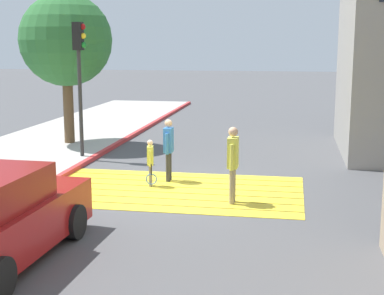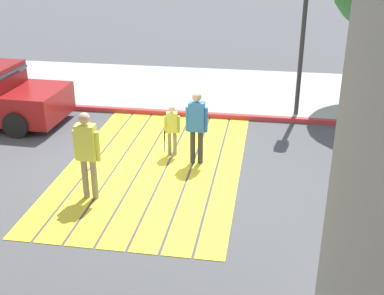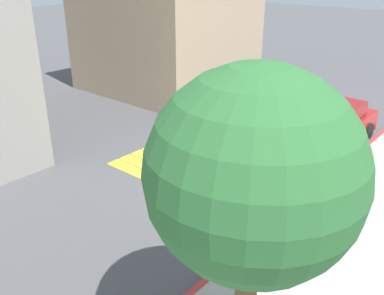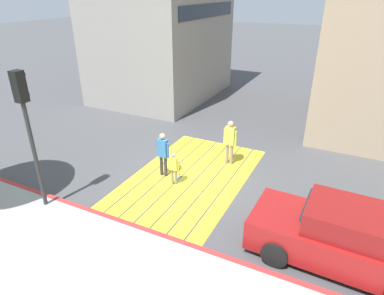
{
  "view_description": "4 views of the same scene",
  "coord_description": "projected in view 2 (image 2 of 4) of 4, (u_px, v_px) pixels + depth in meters",
  "views": [
    {
      "loc": [
        2.86,
        -13.4,
        3.64
      ],
      "look_at": [
        0.34,
        0.76,
        0.96
      ],
      "focal_mm": 52.94,
      "sensor_mm": 36.0,
      "label": 1
    },
    {
      "loc": [
        9.67,
        2.43,
        4.88
      ],
      "look_at": [
        0.77,
        0.97,
        0.86
      ],
      "focal_mm": 46.62,
      "sensor_mm": 36.0,
      "label": 2
    },
    {
      "loc": [
        -7.71,
        10.03,
        6.45
      ],
      "look_at": [
        0.51,
        0.42,
        0.91
      ],
      "focal_mm": 39.18,
      "sensor_mm": 36.0,
      "label": 3
    },
    {
      "loc": [
        -9.23,
        -4.68,
        6.13
      ],
      "look_at": [
        -0.02,
        -0.1,
        1.21
      ],
      "focal_mm": 31.13,
      "sensor_mm": 36.0,
      "label": 4
    }
  ],
  "objects": [
    {
      "name": "pedestrian_adult_trailing",
      "position": [
        87.0,
        150.0,
        9.36
      ],
      "size": [
        0.23,
        0.52,
        1.77
      ],
      "color": "gray",
      "rests_on": "ground"
    },
    {
      "name": "pedestrian_adult_lead",
      "position": [
        197.0,
        123.0,
        10.82
      ],
      "size": [
        0.21,
        0.49,
        1.66
      ],
      "color": "#333338",
      "rests_on": "ground"
    },
    {
      "name": "ground_plane",
      "position": [
        154.0,
        166.0,
        11.06
      ],
      "size": [
        120.0,
        120.0,
        0.0
      ],
      "primitive_type": "plane",
      "color": "#4C4C4F"
    },
    {
      "name": "crosswalk_stripes",
      "position": [
        154.0,
        166.0,
        11.06
      ],
      "size": [
        6.4,
        3.8,
        0.01
      ],
      "color": "yellow",
      "rests_on": "ground"
    },
    {
      "name": "sidewalk_west",
      "position": [
        194.0,
        89.0,
        16.09
      ],
      "size": [
        4.8,
        40.0,
        0.12
      ],
      "primitive_type": "cube",
      "color": "#ADA8A0",
      "rests_on": "ground"
    },
    {
      "name": "curb_painted",
      "position": [
        181.0,
        114.0,
        13.97
      ],
      "size": [
        0.16,
        40.0,
        0.13
      ],
      "primitive_type": "cube",
      "color": "#BC3333",
      "rests_on": "ground"
    },
    {
      "name": "traffic_light_corner",
      "position": [
        306.0,
        6.0,
        12.59
      ],
      "size": [
        0.39,
        0.28,
        4.24
      ],
      "color": "#2D2D2D",
      "rests_on": "ground"
    },
    {
      "name": "pedestrian_child_with_racket",
      "position": [
        172.0,
        128.0,
        11.33
      ],
      "size": [
        0.31,
        0.39,
        1.21
      ],
      "color": "gray",
      "rests_on": "ground"
    }
  ]
}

